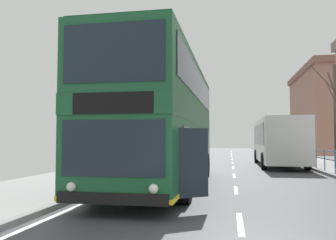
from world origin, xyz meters
The scene contains 3 objects.
double_decker_bus_main centered at (-2.50, 7.77, 2.30)m, with size 3.22×11.01×4.38m.
background_bus_far_lane centered at (2.86, 19.10, 1.60)m, with size 2.66×10.16×2.92m.
pedestrian_railing_far_kerb centered at (4.45, 14.11, 0.84)m, with size 0.05×28.38×1.05m.
Camera 1 is at (-0.19, -4.63, 1.64)m, focal length 37.91 mm.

